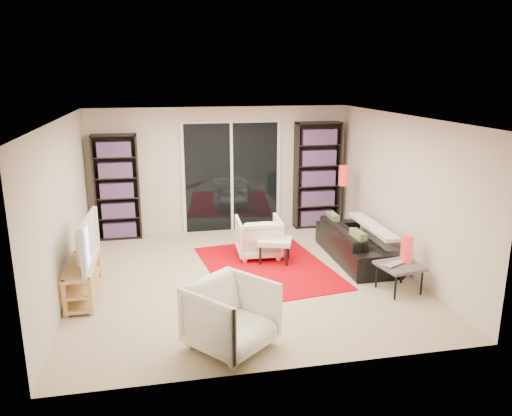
{
  "coord_description": "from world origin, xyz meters",
  "views": [
    {
      "loc": [
        -1.21,
        -6.95,
        2.99
      ],
      "look_at": [
        0.25,
        0.3,
        1.0
      ],
      "focal_mm": 35.0,
      "sensor_mm": 36.0,
      "label": 1
    }
  ],
  "objects_px": {
    "bookshelf_right": "(317,175)",
    "armchair_front": "(231,316)",
    "tv_stand": "(83,280)",
    "ottoman": "(275,242)",
    "bookshelf_left": "(117,187)",
    "side_table": "(400,267)",
    "sofa": "(356,243)",
    "armchair_back": "(259,237)",
    "floor_lamp": "(343,183)"
  },
  "relations": [
    {
      "from": "armchair_front",
      "to": "side_table",
      "type": "relative_size",
      "value": 1.33
    },
    {
      "from": "sofa",
      "to": "bookshelf_left",
      "type": "bearing_deg",
      "value": 63.7
    },
    {
      "from": "armchair_back",
      "to": "armchair_front",
      "type": "relative_size",
      "value": 0.87
    },
    {
      "from": "floor_lamp",
      "to": "ottoman",
      "type": "bearing_deg",
      "value": -145.89
    },
    {
      "from": "bookshelf_right",
      "to": "tv_stand",
      "type": "relative_size",
      "value": 1.8
    },
    {
      "from": "side_table",
      "to": "armchair_front",
      "type": "bearing_deg",
      "value": -158.16
    },
    {
      "from": "bookshelf_left",
      "to": "armchair_front",
      "type": "xyz_separation_m",
      "value": [
        1.47,
        -4.28,
        -0.59
      ]
    },
    {
      "from": "bookshelf_right",
      "to": "side_table",
      "type": "relative_size",
      "value": 3.29
    },
    {
      "from": "ottoman",
      "to": "side_table",
      "type": "relative_size",
      "value": 1.02
    },
    {
      "from": "bookshelf_left",
      "to": "sofa",
      "type": "bearing_deg",
      "value": -26.38
    },
    {
      "from": "bookshelf_right",
      "to": "side_table",
      "type": "height_order",
      "value": "bookshelf_right"
    },
    {
      "from": "bookshelf_left",
      "to": "armchair_front",
      "type": "distance_m",
      "value": 4.56
    },
    {
      "from": "armchair_front",
      "to": "side_table",
      "type": "xyz_separation_m",
      "value": [
        2.55,
        1.02,
        -0.03
      ]
    },
    {
      "from": "ottoman",
      "to": "tv_stand",
      "type": "bearing_deg",
      "value": -164.07
    },
    {
      "from": "bookshelf_left",
      "to": "armchair_front",
      "type": "bearing_deg",
      "value": -71.08
    },
    {
      "from": "armchair_back",
      "to": "ottoman",
      "type": "relative_size",
      "value": 1.14
    },
    {
      "from": "sofa",
      "to": "side_table",
      "type": "distance_m",
      "value": 1.32
    },
    {
      "from": "armchair_front",
      "to": "ottoman",
      "type": "height_order",
      "value": "armchair_front"
    },
    {
      "from": "sofa",
      "to": "side_table",
      "type": "height_order",
      "value": "sofa"
    },
    {
      "from": "bookshelf_right",
      "to": "sofa",
      "type": "bearing_deg",
      "value": -88.04
    },
    {
      "from": "bookshelf_right",
      "to": "ottoman",
      "type": "distance_m",
      "value": 2.32
    },
    {
      "from": "bookshelf_left",
      "to": "ottoman",
      "type": "height_order",
      "value": "bookshelf_left"
    },
    {
      "from": "bookshelf_right",
      "to": "sofa",
      "type": "height_order",
      "value": "bookshelf_right"
    },
    {
      "from": "bookshelf_right",
      "to": "armchair_front",
      "type": "xyz_separation_m",
      "value": [
        -2.38,
        -4.28,
        -0.66
      ]
    },
    {
      "from": "armchair_back",
      "to": "tv_stand",
      "type": "bearing_deg",
      "value": 25.87
    },
    {
      "from": "armchair_front",
      "to": "side_table",
      "type": "distance_m",
      "value": 2.75
    },
    {
      "from": "armchair_back",
      "to": "ottoman",
      "type": "height_order",
      "value": "armchair_back"
    },
    {
      "from": "bookshelf_left",
      "to": "tv_stand",
      "type": "height_order",
      "value": "bookshelf_left"
    },
    {
      "from": "bookshelf_left",
      "to": "bookshelf_right",
      "type": "distance_m",
      "value": 3.85
    },
    {
      "from": "bookshelf_left",
      "to": "sofa",
      "type": "distance_m",
      "value": 4.43
    },
    {
      "from": "sofa",
      "to": "tv_stand",
      "type": "bearing_deg",
      "value": 99.14
    },
    {
      "from": "bookshelf_right",
      "to": "floor_lamp",
      "type": "bearing_deg",
      "value": -70.47
    },
    {
      "from": "sofa",
      "to": "floor_lamp",
      "type": "height_order",
      "value": "floor_lamp"
    },
    {
      "from": "ottoman",
      "to": "side_table",
      "type": "height_order",
      "value": "same"
    },
    {
      "from": "bookshelf_left",
      "to": "ottoman",
      "type": "relative_size",
      "value": 3.0
    },
    {
      "from": "tv_stand",
      "to": "side_table",
      "type": "xyz_separation_m",
      "value": [
        4.35,
        -0.64,
        0.1
      ]
    },
    {
      "from": "tv_stand",
      "to": "armchair_back",
      "type": "bearing_deg",
      "value": 23.31
    },
    {
      "from": "sofa",
      "to": "armchair_back",
      "type": "distance_m",
      "value": 1.63
    },
    {
      "from": "bookshelf_right",
      "to": "armchair_back",
      "type": "relative_size",
      "value": 2.83
    },
    {
      "from": "sofa",
      "to": "side_table",
      "type": "relative_size",
      "value": 3.1
    },
    {
      "from": "tv_stand",
      "to": "ottoman",
      "type": "xyz_separation_m",
      "value": [
        2.89,
        0.83,
        0.08
      ]
    },
    {
      "from": "sofa",
      "to": "armchair_front",
      "type": "height_order",
      "value": "armchair_front"
    },
    {
      "from": "tv_stand",
      "to": "sofa",
      "type": "relative_size",
      "value": 0.59
    },
    {
      "from": "side_table",
      "to": "floor_lamp",
      "type": "relative_size",
      "value": 0.47
    },
    {
      "from": "bookshelf_left",
      "to": "armchair_back",
      "type": "distance_m",
      "value": 2.85
    },
    {
      "from": "bookshelf_left",
      "to": "tv_stand",
      "type": "xyz_separation_m",
      "value": [
        -0.33,
        -2.62,
        -0.71
      ]
    },
    {
      "from": "bookshelf_left",
      "to": "ottoman",
      "type": "distance_m",
      "value": 3.19
    },
    {
      "from": "bookshelf_left",
      "to": "armchair_back",
      "type": "height_order",
      "value": "bookshelf_left"
    },
    {
      "from": "sofa",
      "to": "side_table",
      "type": "bearing_deg",
      "value": -175.56
    },
    {
      "from": "sofa",
      "to": "ottoman",
      "type": "xyz_separation_m",
      "value": [
        -1.36,
        0.15,
        0.05
      ]
    }
  ]
}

